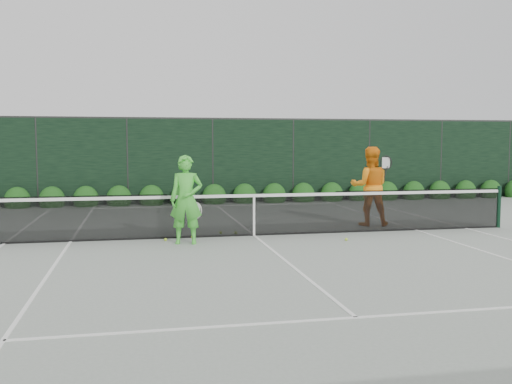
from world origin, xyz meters
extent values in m
plane|color=gray|center=(0.00, 0.00, 0.00)|extent=(80.00, 80.00, 0.00)
cylinder|color=#10321F|center=(6.40, 0.00, 0.54)|extent=(0.10, 0.10, 1.07)
cube|color=black|center=(-4.20, 0.00, 0.51)|extent=(4.40, 0.01, 1.02)
cube|color=black|center=(0.00, 0.00, 0.48)|extent=(4.00, 0.01, 0.96)
cube|color=black|center=(4.20, 0.00, 0.51)|extent=(4.40, 0.01, 1.02)
cube|color=white|center=(0.00, 0.00, 0.94)|extent=(12.80, 0.03, 0.07)
cube|color=black|center=(0.00, 0.00, 0.02)|extent=(12.80, 0.02, 0.04)
cube|color=white|center=(0.00, 0.00, 0.46)|extent=(0.05, 0.03, 0.91)
imported|color=green|center=(-1.63, -0.72, 0.95)|extent=(0.76, 0.57, 1.91)
torus|color=beige|center=(-1.43, -0.62, 0.70)|extent=(0.30, 0.08, 0.30)
cylinder|color=black|center=(-1.43, -0.62, 0.46)|extent=(0.10, 0.03, 0.30)
imported|color=orange|center=(3.31, 1.02, 1.03)|extent=(1.18, 1.02, 2.07)
torus|color=black|center=(3.66, 0.82, 1.65)|extent=(0.30, 0.10, 0.30)
cylinder|color=black|center=(3.66, 0.82, 1.41)|extent=(0.10, 0.03, 0.30)
cube|color=white|center=(-5.49, 0.00, 0.01)|extent=(0.06, 23.77, 0.01)
cube|color=white|center=(5.49, 0.00, 0.01)|extent=(0.06, 23.77, 0.01)
cube|color=white|center=(-4.12, 0.00, 0.01)|extent=(0.06, 23.77, 0.01)
cube|color=white|center=(4.12, 0.00, 0.01)|extent=(0.06, 23.77, 0.01)
cube|color=white|center=(0.00, 11.88, 0.01)|extent=(11.03, 0.06, 0.01)
cube|color=white|center=(0.00, 6.40, 0.01)|extent=(8.23, 0.06, 0.01)
cube|color=white|center=(0.00, -6.40, 0.01)|extent=(8.23, 0.06, 0.01)
cube|color=white|center=(0.00, 0.00, 0.01)|extent=(0.06, 12.80, 0.01)
cube|color=black|center=(0.00, 7.50, 1.50)|extent=(32.00, 0.06, 3.00)
cube|color=#262826|center=(0.00, 7.50, 3.03)|extent=(32.00, 0.06, 0.06)
cylinder|color=#262826|center=(-6.00, 7.50, 1.50)|extent=(0.08, 0.08, 3.00)
cylinder|color=#262826|center=(-3.00, 7.50, 1.50)|extent=(0.08, 0.08, 3.00)
cylinder|color=#262826|center=(0.00, 7.50, 1.50)|extent=(0.08, 0.08, 3.00)
cylinder|color=#262826|center=(3.00, 7.50, 1.50)|extent=(0.08, 0.08, 3.00)
cylinder|color=#262826|center=(6.00, 7.50, 1.50)|extent=(0.08, 0.08, 3.00)
cylinder|color=#262826|center=(9.00, 7.50, 1.50)|extent=(0.08, 0.08, 3.00)
cylinder|color=#262826|center=(12.00, 7.50, 1.50)|extent=(0.08, 0.08, 3.00)
ellipsoid|color=#103A0F|center=(-6.60, 7.15, 0.23)|extent=(0.86, 0.65, 0.94)
ellipsoid|color=#103A0F|center=(-5.50, 7.15, 0.23)|extent=(0.86, 0.65, 0.94)
ellipsoid|color=#103A0F|center=(-4.40, 7.15, 0.23)|extent=(0.86, 0.65, 0.94)
ellipsoid|color=#103A0F|center=(-3.30, 7.15, 0.23)|extent=(0.86, 0.65, 0.94)
ellipsoid|color=#103A0F|center=(-2.20, 7.15, 0.23)|extent=(0.86, 0.65, 0.94)
ellipsoid|color=#103A0F|center=(-1.10, 7.15, 0.23)|extent=(0.86, 0.65, 0.94)
ellipsoid|color=#103A0F|center=(0.00, 7.15, 0.23)|extent=(0.86, 0.65, 0.94)
ellipsoid|color=#103A0F|center=(1.10, 7.15, 0.23)|extent=(0.86, 0.65, 0.94)
ellipsoid|color=#103A0F|center=(2.20, 7.15, 0.23)|extent=(0.86, 0.65, 0.94)
ellipsoid|color=#103A0F|center=(3.30, 7.15, 0.23)|extent=(0.86, 0.65, 0.94)
ellipsoid|color=#103A0F|center=(4.40, 7.15, 0.23)|extent=(0.86, 0.65, 0.94)
ellipsoid|color=#103A0F|center=(5.50, 7.15, 0.23)|extent=(0.86, 0.65, 0.94)
ellipsoid|color=#103A0F|center=(6.60, 7.15, 0.23)|extent=(0.86, 0.65, 0.94)
ellipsoid|color=#103A0F|center=(7.70, 7.15, 0.23)|extent=(0.86, 0.65, 0.94)
ellipsoid|color=#103A0F|center=(8.80, 7.15, 0.23)|extent=(0.86, 0.65, 0.94)
ellipsoid|color=#103A0F|center=(9.90, 7.15, 0.23)|extent=(0.86, 0.65, 0.94)
ellipsoid|color=#103A0F|center=(11.00, 7.15, 0.23)|extent=(0.86, 0.65, 0.94)
sphere|color=#ADD42F|center=(-0.73, 0.40, 0.03)|extent=(0.07, 0.07, 0.07)
sphere|color=#ADD42F|center=(-0.38, 0.32, 0.03)|extent=(0.07, 0.07, 0.07)
sphere|color=#ADD42F|center=(-1.45, -0.08, 0.03)|extent=(0.07, 0.07, 0.07)
sphere|color=#ADD42F|center=(-2.06, -0.32, 0.03)|extent=(0.07, 0.07, 0.07)
sphere|color=#ADD42F|center=(1.87, -1.10, 0.03)|extent=(0.07, 0.07, 0.07)
camera|label=1|loc=(-2.62, -12.93, 2.18)|focal=40.00mm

